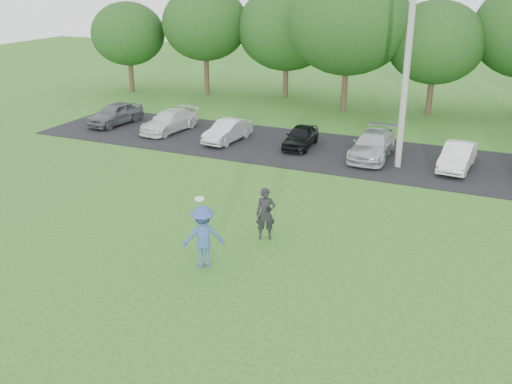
# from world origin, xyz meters

# --- Properties ---
(ground) EXTENTS (100.00, 100.00, 0.00)m
(ground) POSITION_xyz_m (0.00, 0.00, 0.00)
(ground) COLOR #28631C
(ground) RESTS_ON ground
(parking_lot) EXTENTS (32.00, 6.50, 0.03)m
(parking_lot) POSITION_xyz_m (0.00, 13.00, 0.01)
(parking_lot) COLOR black
(parking_lot) RESTS_ON ground
(utility_pole) EXTENTS (0.28, 0.28, 10.34)m
(utility_pole) POSITION_xyz_m (3.24, 12.05, 5.17)
(utility_pole) COLOR gray
(utility_pole) RESTS_ON ground
(frisbee_player) EXTENTS (1.43, 1.31, 2.28)m
(frisbee_player) POSITION_xyz_m (-0.30, 0.32, 0.97)
(frisbee_player) COLOR #345394
(frisbee_player) RESTS_ON ground
(camera_bystander) EXTENTS (0.76, 0.65, 1.76)m
(camera_bystander) POSITION_xyz_m (0.65, 2.81, 0.88)
(camera_bystander) COLOR black
(camera_bystander) RESTS_ON ground
(parked_cars) EXTENTS (27.86, 4.29, 1.26)m
(parked_cars) POSITION_xyz_m (-0.28, 12.96, 0.62)
(parked_cars) COLOR #595A60
(parked_cars) RESTS_ON parking_lot
(tree_row) EXTENTS (42.39, 9.85, 8.64)m
(tree_row) POSITION_xyz_m (1.51, 22.76, 4.91)
(tree_row) COLOR #38281C
(tree_row) RESTS_ON ground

